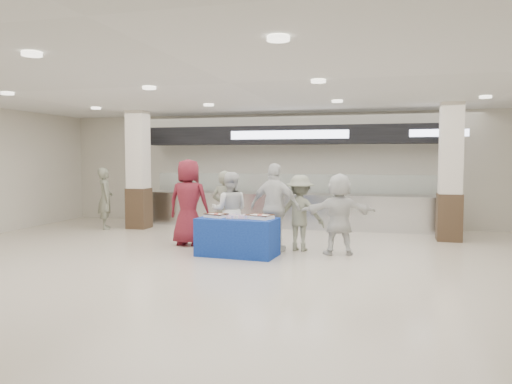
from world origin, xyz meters
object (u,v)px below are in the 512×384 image
(chef_tall, at_px, (230,210))
(civilian_white, at_px, (339,214))
(sheet_cake_right, at_px, (260,216))
(cupcake_tray, at_px, (238,217))
(sheet_cake_left, at_px, (216,215))
(soldier_a, at_px, (225,208))
(display_table, at_px, (237,237))
(chef_short, at_px, (275,207))
(civilian_maroon, at_px, (189,202))
(soldier_bg, at_px, (105,198))
(soldier_b, at_px, (300,213))

(chef_tall, relative_size, civilian_white, 1.00)
(sheet_cake_right, bearing_deg, cupcake_tray, -174.41)
(sheet_cake_left, xyz_separation_m, soldier_a, (-0.15, 0.99, 0.03))
(sheet_cake_left, relative_size, civilian_white, 0.30)
(cupcake_tray, relative_size, chef_tall, 0.28)
(cupcake_tray, bearing_deg, civilian_white, 20.13)
(display_table, distance_m, chef_short, 1.04)
(sheet_cake_left, distance_m, chef_tall, 0.71)
(civilian_maroon, relative_size, chef_short, 1.04)
(cupcake_tray, height_order, chef_tall, chef_tall)
(cupcake_tray, distance_m, chef_tall, 0.89)
(display_table, relative_size, soldier_bg, 0.93)
(sheet_cake_left, distance_m, civilian_maroon, 1.27)
(display_table, xyz_separation_m, civilian_maroon, (-1.39, 0.86, 0.58))
(chef_tall, xyz_separation_m, soldier_b, (1.50, 0.13, -0.03))
(display_table, height_order, cupcake_tray, cupcake_tray)
(soldier_b, bearing_deg, sheet_cake_right, 59.85)
(sheet_cake_right, bearing_deg, sheet_cake_left, 177.98)
(soldier_bg, bearing_deg, chef_short, -144.98)
(display_table, xyz_separation_m, cupcake_tray, (0.04, -0.05, 0.41))
(civilian_maroon, height_order, soldier_bg, civilian_maroon)
(display_table, xyz_separation_m, civilian_white, (1.92, 0.64, 0.44))
(sheet_cake_right, distance_m, soldier_a, 1.47)
(chef_short, distance_m, soldier_b, 0.55)
(soldier_bg, bearing_deg, display_table, -153.95)
(display_table, xyz_separation_m, sheet_cake_right, (0.46, -0.01, 0.42))
(soldier_a, relative_size, chef_short, 0.91)
(chef_tall, distance_m, soldier_bg, 4.56)
(civilian_maroon, relative_size, soldier_b, 1.21)
(display_table, bearing_deg, cupcake_tray, -49.34)
(civilian_white, bearing_deg, chef_tall, -16.21)
(display_table, distance_m, sheet_cake_left, 0.61)
(civilian_white, height_order, soldier_bg, soldier_bg)
(civilian_maroon, distance_m, chef_short, 2.02)
(chef_tall, bearing_deg, sheet_cake_left, 74.13)
(chef_tall, bearing_deg, soldier_b, 173.42)
(soldier_a, relative_size, soldier_b, 1.05)
(civilian_white, bearing_deg, sheet_cake_left, 0.63)
(chef_tall, xyz_separation_m, civilian_white, (2.32, -0.09, -0.00))
(sheet_cake_right, bearing_deg, civilian_white, 23.95)
(display_table, bearing_deg, soldier_b, 42.59)
(chef_tall, bearing_deg, cupcake_tray, 107.36)
(sheet_cake_right, bearing_deg, display_table, 178.77)
(sheet_cake_left, bearing_deg, sheet_cake_right, -2.02)
(chef_short, height_order, soldier_b, chef_short)
(cupcake_tray, bearing_deg, chef_short, 50.15)
(chef_tall, height_order, soldier_bg, soldier_bg)
(chef_tall, distance_m, civilian_white, 2.32)
(soldier_a, relative_size, chef_tall, 1.01)
(soldier_b, bearing_deg, civilian_white, 171.02)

